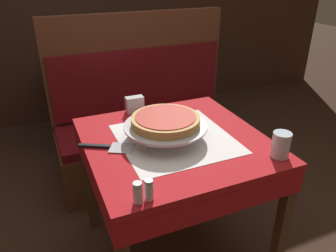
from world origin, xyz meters
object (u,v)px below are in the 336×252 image
at_px(deep_dish_pizza, 166,120).
at_px(condiment_caddy, 88,55).
at_px(napkin_holder, 135,104).
at_px(dining_table_front, 175,155).
at_px(pepper_shaker, 149,190).
at_px(dining_table_rear, 83,71).
at_px(pizza_pan_stand, 166,126).
at_px(booth_bench, 148,132).
at_px(pizza_server, 109,147).
at_px(salt_shaker, 138,193).
at_px(water_glass_near, 281,145).

distance_m(deep_dish_pizza, condiment_caddy, 1.60).
xyz_separation_m(napkin_holder, condiment_caddy, (-0.03, 1.23, -0.00)).
bearing_deg(dining_table_front, pepper_shaker, -125.60).
relative_size(dining_table_rear, pizza_pan_stand, 1.87).
xyz_separation_m(booth_bench, pizza_server, (-0.47, -0.82, 0.41)).
relative_size(dining_table_front, napkin_holder, 8.49).
bearing_deg(deep_dish_pizza, dining_table_rear, 94.16).
bearing_deg(pizza_pan_stand, pizza_server, 176.04).
bearing_deg(napkin_holder, salt_shaker, -107.10).
distance_m(deep_dish_pizza, water_glass_near, 0.53).
xyz_separation_m(dining_table_rear, pepper_shaker, (-0.11, -2.04, 0.15)).
bearing_deg(deep_dish_pizza, dining_table_front, -22.67).
bearing_deg(water_glass_near, napkin_holder, 121.47).
relative_size(salt_shaker, condiment_caddy, 0.51).
relative_size(booth_bench, salt_shaker, 16.29).
height_order(water_glass_near, pepper_shaker, water_glass_near).
relative_size(dining_table_rear, water_glass_near, 6.50).
xyz_separation_m(pizza_pan_stand, deep_dish_pizza, (0.00, 0.00, 0.03)).
distance_m(pizza_pan_stand, salt_shaker, 0.48).
relative_size(pizza_server, water_glass_near, 2.22).
bearing_deg(pizza_server, salt_shaker, -89.80).
distance_m(pizza_pan_stand, deep_dish_pizza, 0.03).
relative_size(napkin_holder, condiment_caddy, 0.62).
distance_m(salt_shaker, condiment_caddy, 2.00).
relative_size(dining_table_rear, deep_dish_pizza, 2.29).
bearing_deg(condiment_caddy, pizza_server, -97.46).
distance_m(pizza_pan_stand, condiment_caddy, 1.59).
bearing_deg(dining_table_rear, pizza_pan_stand, -85.84).
height_order(deep_dish_pizza, pepper_shaker, deep_dish_pizza).
distance_m(pizza_pan_stand, water_glass_near, 0.53).
distance_m(water_glass_near, pepper_shaker, 0.63).
bearing_deg(napkin_holder, dining_table_front, -78.01).
bearing_deg(water_glass_near, dining_table_front, 137.03).
distance_m(pizza_pan_stand, pizza_server, 0.28).
relative_size(booth_bench, water_glass_near, 11.80).
height_order(pizza_pan_stand, water_glass_near, water_glass_near).
xyz_separation_m(pizza_server, pepper_shaker, (0.04, -0.42, 0.04)).
distance_m(booth_bench, deep_dish_pizza, 1.00).
distance_m(dining_table_rear, pepper_shaker, 2.05).
relative_size(water_glass_near, salt_shaker, 1.38).
relative_size(deep_dish_pizza, salt_shaker, 3.92).
xyz_separation_m(pizza_server, water_glass_near, (0.67, -0.37, 0.05)).
height_order(dining_table_front, dining_table_rear, dining_table_rear).
bearing_deg(dining_table_rear, condiment_caddy, -43.11).
xyz_separation_m(water_glass_near, condiment_caddy, (-0.46, 1.94, -0.01)).
bearing_deg(salt_shaker, pepper_shaker, -0.00).
xyz_separation_m(booth_bench, pepper_shaker, (-0.43, -1.23, 0.45)).
bearing_deg(booth_bench, pepper_shaker, -109.10).
bearing_deg(napkin_holder, water_glass_near, -58.53).
xyz_separation_m(dining_table_rear, water_glass_near, (0.51, -1.99, 0.16)).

